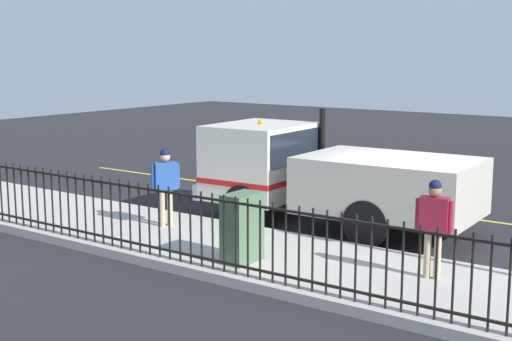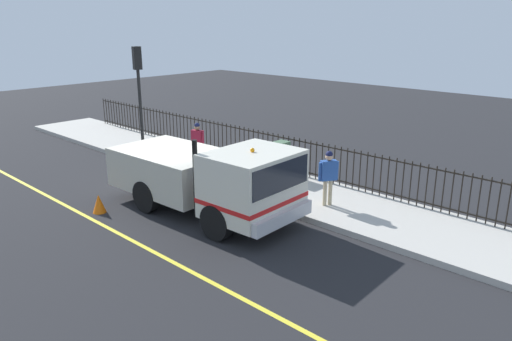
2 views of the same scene
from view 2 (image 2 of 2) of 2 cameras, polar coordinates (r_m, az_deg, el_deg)
The scene contains 10 objects.
ground_plane at distance 15.89m, azimuth -9.85°, elevation -3.20°, with size 59.07×59.07×0.00m, color #232326.
sidewalk_slab at distance 17.69m, azimuth -2.19°, elevation -0.53°, with size 3.12×26.85×0.17m, color #B7B2A8.
lane_marking at distance 14.60m, azimuth -18.09°, elevation -5.70°, with size 0.12×24.17×0.01m, color yellow.
work_truck at distance 13.95m, azimuth -5.08°, elevation -0.63°, with size 2.63×6.26×2.53m.
worker_standing at distance 14.44m, azimuth 8.44°, elevation -0.21°, with size 0.54×0.43×1.67m.
pedestrian_distant at distance 18.41m, azimuth -6.84°, elevation 3.61°, with size 0.28×0.61×1.65m.
iron_fence at distance 18.43m, azimuth 0.81°, elevation 2.67°, with size 0.04×22.86×1.33m.
traffic_light_near at distance 19.36m, azimuth -13.53°, elevation 10.11°, with size 0.33×0.26×4.34m.
utility_cabinet at distance 17.11m, azimuth 2.69°, elevation 1.31°, with size 0.74×0.44×1.24m, color #4C6B4C.
traffic_cone at distance 15.17m, azimuth -17.84°, elevation -3.69°, with size 0.39×0.39×0.56m, color orange.
Camera 2 is at (-8.83, -12.02, 5.47)m, focal length 34.31 mm.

